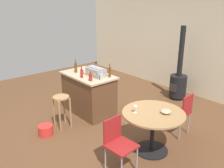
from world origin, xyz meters
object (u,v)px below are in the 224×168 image
Objects in this scene: toolbox at (96,72)px; bottle_2 at (76,67)px; folding_chair_far at (181,111)px; wine_glass at (135,107)px; wooden_stool at (62,105)px; cup_1 at (82,72)px; kitchen_island at (89,93)px; dining_table at (153,122)px; bottle_3 at (91,77)px; cup_0 at (89,70)px; plastic_bucket at (46,130)px; bottle_1 at (102,77)px; folding_chair_near at (118,141)px; bottle_0 at (110,72)px; bottle_4 at (82,73)px; serving_bowl at (166,111)px; wood_stove at (178,82)px.

bottle_2 reaches higher than toolbox.
wine_glass reaches higher than folding_chair_far.
cup_1 is (-0.31, 0.74, 0.49)m from wooden_stool.
kitchen_island is 1.21× the size of dining_table.
cup_0 is at bearing 148.24° from bottle_3.
cup_0 is 1.66m from plastic_bucket.
cup_0 reaches higher than plastic_bucket.
bottle_3 is (-1.58, -0.13, 0.43)m from dining_table.
bottle_1 reaches higher than wine_glass.
bottle_0 is (-1.48, 1.10, 0.54)m from folding_chair_near.
bottle_4 reaches higher than dining_table.
folding_chair_far is 5.98× the size of wine_glass.
bottle_3 is at bearing 157.53° from folding_chair_near.
bottle_2 is 2.13× the size of wine_glass.
bottle_3 reaches higher than plastic_bucket.
bottle_2 is 2.10m from wine_glass.
wine_glass is at bearing -2.88° from bottle_4.
wine_glass is at bearing -132.94° from serving_bowl.
wooden_stool is 1.73m from folding_chair_near.
bottle_0 reaches higher than folding_chair_far.
cup_1 reaches higher than plastic_bucket.
plastic_bucket is (0.41, -1.35, -0.87)m from cup_0.
bottle_4 is (-1.85, 0.62, 0.52)m from folding_chair_near.
wood_stove is 3.58m from plastic_bucket.
cup_1 is (0.04, -0.20, 0.01)m from cup_0.
wooden_stool is 0.94m from cup_1.
wooden_stool is at bearing -109.55° from bottle_1.
bottle_0 reaches higher than cup_1.
folding_chair_near is 0.99× the size of folding_chair_far.
serving_bowl is (0.14, -0.69, 0.27)m from folding_chair_far.
toolbox is 0.35m from cup_0.
serving_bowl is at bearing -60.60° from wood_stove.
bottle_2 is at bearing -176.06° from serving_bowl.
toolbox reaches higher than serving_bowl.
cup_0 reaches higher than kitchen_island.
bottle_0 reaches higher than plastic_bucket.
plastic_bucket is at bearing -96.42° from bottle_3.
cup_1 is 0.84× the size of wine_glass.
dining_table is 1.64m from bottle_3.
bottle_3 reaches higher than bottle_1.
folding_chair_far is 2.50m from bottle_2.
cup_0 is (-0.12, 0.10, 0.51)m from kitchen_island.
dining_table is (1.76, 0.75, 0.08)m from wooden_stool.
wood_stove reaches higher than dining_table.
dining_table is at bearing -2.69° from bottle_1.
folding_chair_near reaches higher than plastic_bucket.
folding_chair_near is at bearing -18.62° from bottle_4.
bottle_0 reaches higher than kitchen_island.
wood_stove reaches higher than kitchen_island.
wooden_stool is at bearing -69.84° from cup_0.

